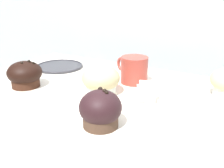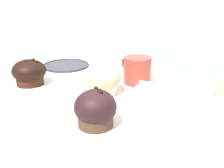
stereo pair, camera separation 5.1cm
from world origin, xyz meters
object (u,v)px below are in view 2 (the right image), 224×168
(muffin_front_center, at_px, (29,73))
(muffin_front_left, at_px, (95,110))
(muffin_back_left, at_px, (102,80))
(serving_plate, at_px, (66,65))
(coffee_cup, at_px, (137,70))

(muffin_front_center, height_order, muffin_front_left, muffin_front_left)
(muffin_back_left, xyz_separation_m, muffin_front_left, (0.11, -0.17, -0.00))
(muffin_back_left, bearing_deg, serving_plate, 153.30)
(muffin_front_center, bearing_deg, serving_plate, 103.48)
(muffin_front_center, height_order, coffee_cup, coffee_cup)
(muffin_back_left, relative_size, muffin_front_left, 1.17)
(muffin_front_center, bearing_deg, muffin_front_left, -15.45)
(muffin_front_center, xyz_separation_m, muffin_front_left, (0.35, -0.10, 0.00))
(muffin_front_center, relative_size, muffin_front_left, 1.13)
(muffin_back_left, xyz_separation_m, serving_plate, (-0.30, 0.15, -0.04))
(muffin_front_left, bearing_deg, coffee_cup, 102.13)
(muffin_back_left, bearing_deg, coffee_cup, 72.92)
(muffin_back_left, relative_size, coffee_cup, 0.88)
(muffin_front_center, relative_size, muffin_back_left, 0.96)
(muffin_front_center, relative_size, coffee_cup, 0.85)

